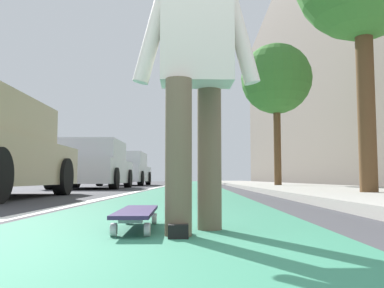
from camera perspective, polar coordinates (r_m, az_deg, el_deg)
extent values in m
plane|color=#38383D|center=(11.17, -0.45, -6.26)|extent=(80.00, 80.00, 0.00)
cube|color=#2D7256|center=(25.17, 0.30, -5.42)|extent=(56.00, 2.01, 0.00)
cube|color=silver|center=(21.21, -2.95, -5.53)|extent=(52.00, 0.16, 0.01)
cube|color=#9E9B93|center=(19.38, 9.47, -5.41)|extent=(52.00, 3.20, 0.10)
cube|color=#665E54|center=(24.75, 15.02, 10.33)|extent=(40.00, 1.20, 13.33)
cylinder|color=white|center=(2.80, -8.65, -9.98)|extent=(0.07, 0.03, 0.07)
cylinder|color=white|center=(2.79, -5.13, -10.05)|extent=(0.07, 0.03, 0.07)
cylinder|color=white|center=(2.21, -10.57, -11.37)|extent=(0.07, 0.03, 0.07)
cylinder|color=white|center=(2.19, -6.09, -11.49)|extent=(0.07, 0.03, 0.07)
cube|color=silver|center=(2.79, -6.88, -9.05)|extent=(0.07, 0.12, 0.02)
cube|color=silver|center=(2.20, -8.32, -10.21)|extent=(0.07, 0.12, 0.02)
cube|color=#33284C|center=(2.49, -7.51, -9.04)|extent=(0.85, 0.24, 0.02)
cylinder|color=brown|center=(2.19, -1.85, -1.69)|extent=(0.14, 0.14, 0.82)
cylinder|color=brown|center=(2.46, 2.38, -2.02)|extent=(0.14, 0.14, 0.82)
cube|color=black|center=(2.20, -1.87, -11.48)|extent=(0.26, 0.11, 0.07)
cube|color=silver|center=(2.45, 0.63, 14.95)|extent=(0.26, 0.41, 0.60)
cylinder|color=silver|center=(2.46, -5.17, 14.95)|extent=(0.10, 0.24, 0.60)
cylinder|color=silver|center=(2.47, 6.38, 14.81)|extent=(0.10, 0.24, 0.60)
cube|color=#4C606B|center=(8.08, -23.14, 2.04)|extent=(0.08, 1.51, 0.51)
cylinder|color=black|center=(8.05, -17.11, -4.25)|extent=(0.68, 0.24, 0.67)
cube|color=silver|center=(13.38, -13.26, -3.68)|extent=(4.08, 1.93, 0.70)
cube|color=silver|center=(13.26, -13.36, -0.86)|extent=(2.25, 1.75, 0.60)
cube|color=#4C606B|center=(14.34, -12.33, -1.16)|extent=(0.06, 1.65, 0.51)
cylinder|color=black|center=(14.82, -15.51, -4.54)|extent=(0.61, 0.23, 0.61)
cylinder|color=black|center=(14.44, -8.68, -4.66)|extent=(0.61, 0.23, 0.61)
cylinder|color=black|center=(12.42, -18.64, -4.46)|extent=(0.61, 0.23, 0.61)
cylinder|color=black|center=(11.96, -10.52, -4.62)|extent=(0.61, 0.23, 0.61)
cube|color=silver|center=(19.42, -8.97, -4.00)|extent=(4.55, 1.86, 0.70)
cube|color=silver|center=(19.29, -9.02, -2.07)|extent=(2.51, 1.70, 0.60)
cube|color=#4C606B|center=(20.52, -8.45, -2.23)|extent=(0.05, 1.61, 0.51)
cylinder|color=black|center=(20.96, -10.70, -4.60)|extent=(0.64, 0.22, 0.64)
cylinder|color=black|center=(20.69, -5.96, -4.66)|extent=(0.64, 0.22, 0.64)
cylinder|color=black|center=(18.21, -12.42, -4.56)|extent=(0.64, 0.22, 0.64)
cylinder|color=black|center=(17.90, -6.97, -4.64)|extent=(0.64, 0.22, 0.64)
cylinder|color=#2D2D2D|center=(26.00, -3.12, -1.03)|extent=(0.12, 0.12, 3.96)
cube|color=black|center=(26.26, -3.10, 4.16)|extent=(0.24, 0.28, 0.80)
sphere|color=red|center=(26.43, -3.07, 4.67)|extent=(0.16, 0.16, 0.16)
sphere|color=#392907|center=(26.39, -3.08, 4.12)|extent=(0.16, 0.16, 0.16)
sphere|color=black|center=(26.35, -3.08, 3.56)|extent=(0.16, 0.16, 0.16)
cylinder|color=brown|center=(6.72, 22.55, 4.64)|extent=(0.26, 0.26, 2.70)
cylinder|color=brown|center=(13.44, 11.50, -0.17)|extent=(0.23, 0.23, 2.69)
sphere|color=#3D7F33|center=(13.77, 11.35, 8.68)|extent=(2.23, 2.23, 2.23)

